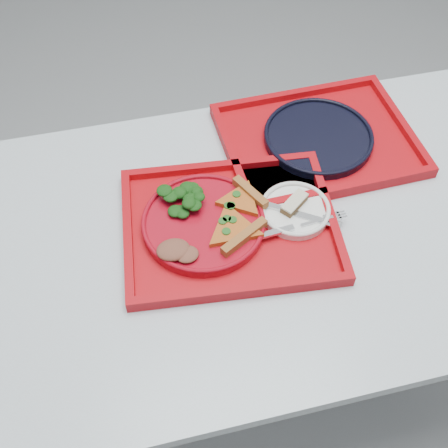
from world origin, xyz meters
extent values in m
plane|color=gray|center=(0.00, 0.00, 0.00)|extent=(10.00, 10.00, 0.00)
cube|color=#ABB5C0|center=(0.00, 0.00, 0.73)|extent=(1.60, 0.80, 0.03)
cylinder|color=gray|center=(-0.72, 0.32, 0.36)|extent=(0.05, 0.05, 0.72)
cube|color=#AA0810|center=(-0.16, 0.01, 0.76)|extent=(0.48, 0.39, 0.01)
cube|color=#AA0810|center=(0.11, 0.21, 0.76)|extent=(0.46, 0.36, 0.01)
cylinder|color=#A00A19|center=(-0.22, 0.02, 0.77)|extent=(0.26, 0.26, 0.02)
cylinder|color=white|center=(-0.02, 0.01, 0.77)|extent=(0.15, 0.15, 0.01)
cylinder|color=black|center=(0.11, 0.21, 0.77)|extent=(0.26, 0.26, 0.02)
ellipsoid|color=black|center=(-0.25, 0.08, 0.80)|extent=(0.09, 0.08, 0.04)
ellipsoid|color=brown|center=(-0.29, -0.04, 0.79)|extent=(0.07, 0.05, 0.02)
cube|color=#4B3119|center=(-0.02, 0.02, 0.78)|extent=(0.07, 0.06, 0.01)
cube|color=beige|center=(-0.02, 0.02, 0.79)|extent=(0.07, 0.06, 0.00)
cube|color=silver|center=(-0.01, -0.01, 0.78)|extent=(0.16, 0.12, 0.01)
cube|color=silver|center=(-0.02, -0.04, 0.78)|extent=(0.19, 0.04, 0.01)
camera|label=1|loc=(-0.34, -0.69, 1.72)|focal=45.00mm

